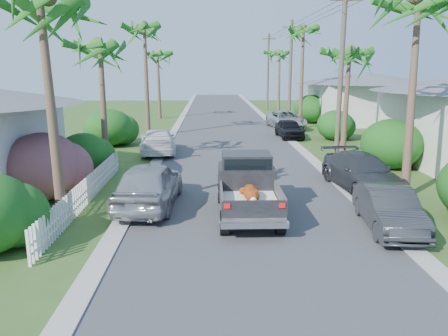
{
  "coord_description": "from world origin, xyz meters",
  "views": [
    {
      "loc": [
        -1.35,
        -10.5,
        4.96
      ],
      "look_at": [
        -0.87,
        5.1,
        1.4
      ],
      "focal_mm": 35.0,
      "sensor_mm": 36.0,
      "label": 1
    }
  ],
  "objects_px": {
    "parked_car_lf": "(158,141)",
    "palm_l_c": "(144,26)",
    "palm_l_d": "(158,53)",
    "utility_pole_c": "(290,73)",
    "parked_car_rf": "(289,129)",
    "parked_car_rd": "(286,120)",
    "parked_car_ln": "(149,185)",
    "palm_r_b": "(349,51)",
    "pickup_truck": "(247,184)",
    "house_right_far": "(365,100)",
    "parked_car_rm": "(362,173)",
    "palm_l_b": "(99,44)",
    "palm_r_d": "(280,52)",
    "parked_car_rn": "(389,209)",
    "utility_pole_d": "(268,72)",
    "palm_r_c": "(304,28)",
    "utility_pole_b": "(341,76)"
  },
  "relations": [
    {
      "from": "parked_car_rm",
      "to": "palm_r_d",
      "type": "bearing_deg",
      "value": 80.27
    },
    {
      "from": "parked_car_rm",
      "to": "palm_r_b",
      "type": "bearing_deg",
      "value": 71.27
    },
    {
      "from": "parked_car_rm",
      "to": "palm_r_c",
      "type": "xyz_separation_m",
      "value": [
        1.26,
        19.0,
        7.38
      ]
    },
    {
      "from": "parked_car_rm",
      "to": "parked_car_rd",
      "type": "relative_size",
      "value": 0.93
    },
    {
      "from": "parked_car_rm",
      "to": "palm_l_b",
      "type": "bearing_deg",
      "value": 149.91
    },
    {
      "from": "pickup_truck",
      "to": "utility_pole_c",
      "type": "relative_size",
      "value": 0.57
    },
    {
      "from": "pickup_truck",
      "to": "palm_r_d",
      "type": "relative_size",
      "value": 0.64
    },
    {
      "from": "parked_car_lf",
      "to": "palm_r_b",
      "type": "bearing_deg",
      "value": 172.57
    },
    {
      "from": "parked_car_lf",
      "to": "palm_l_d",
      "type": "distance_m",
      "value": 19.69
    },
    {
      "from": "palm_r_c",
      "to": "parked_car_lf",
      "type": "bearing_deg",
      "value": -134.89
    },
    {
      "from": "parked_car_rf",
      "to": "palm_r_c",
      "type": "height_order",
      "value": "palm_r_c"
    },
    {
      "from": "utility_pole_b",
      "to": "parked_car_lf",
      "type": "bearing_deg",
      "value": 167.35
    },
    {
      "from": "parked_car_rn",
      "to": "palm_l_d",
      "type": "xyz_separation_m",
      "value": [
        -10.73,
        31.62,
        5.78
      ]
    },
    {
      "from": "palm_l_c",
      "to": "palm_r_c",
      "type": "bearing_deg",
      "value": 18.15
    },
    {
      "from": "parked_car_lf",
      "to": "palm_l_c",
      "type": "relative_size",
      "value": 0.54
    },
    {
      "from": "parked_car_rd",
      "to": "parked_car_rf",
      "type": "bearing_deg",
      "value": -101.78
    },
    {
      "from": "house_right_far",
      "to": "palm_r_d",
      "type": "bearing_deg",
      "value": 123.02
    },
    {
      "from": "pickup_truck",
      "to": "palm_l_d",
      "type": "relative_size",
      "value": 0.66
    },
    {
      "from": "pickup_truck",
      "to": "house_right_far",
      "type": "xyz_separation_m",
      "value": [
        13.09,
        25.72,
        1.11
      ]
    },
    {
      "from": "parked_car_ln",
      "to": "palm_l_d",
      "type": "distance_m",
      "value": 29.75
    },
    {
      "from": "palm_l_c",
      "to": "palm_r_d",
      "type": "distance_m",
      "value": 21.95
    },
    {
      "from": "parked_car_rd",
      "to": "utility_pole_d",
      "type": "xyz_separation_m",
      "value": [
        0.6,
        16.97,
        3.85
      ]
    },
    {
      "from": "pickup_truck",
      "to": "palm_l_d",
      "type": "bearing_deg",
      "value": 102.17
    },
    {
      "from": "parked_car_rn",
      "to": "parked_car_rf",
      "type": "bearing_deg",
      "value": 95.2
    },
    {
      "from": "palm_l_c",
      "to": "palm_l_d",
      "type": "xyz_separation_m",
      "value": [
        -0.5,
        12.0,
        -1.47
      ]
    },
    {
      "from": "parked_car_rf",
      "to": "parked_car_lf",
      "type": "bearing_deg",
      "value": -150.64
    },
    {
      "from": "pickup_truck",
      "to": "utility_pole_d",
      "type": "height_order",
      "value": "utility_pole_d"
    },
    {
      "from": "parked_car_ln",
      "to": "house_right_far",
      "type": "xyz_separation_m",
      "value": [
        16.6,
        25.07,
        1.28
      ]
    },
    {
      "from": "pickup_truck",
      "to": "house_right_far",
      "type": "bearing_deg",
      "value": 63.03
    },
    {
      "from": "parked_car_rn",
      "to": "utility_pole_c",
      "type": "height_order",
      "value": "utility_pole_c"
    },
    {
      "from": "utility_pole_c",
      "to": "utility_pole_d",
      "type": "height_order",
      "value": "same"
    },
    {
      "from": "parked_car_rd",
      "to": "parked_car_ln",
      "type": "height_order",
      "value": "parked_car_ln"
    },
    {
      "from": "palm_l_c",
      "to": "utility_pole_c",
      "type": "xyz_separation_m",
      "value": [
        11.6,
        6.0,
        -3.31
      ]
    },
    {
      "from": "parked_car_ln",
      "to": "utility_pole_b",
      "type": "bearing_deg",
      "value": -134.97
    },
    {
      "from": "parked_car_rm",
      "to": "parked_car_lf",
      "type": "height_order",
      "value": "parked_car_rm"
    },
    {
      "from": "palm_r_c",
      "to": "utility_pole_d",
      "type": "height_order",
      "value": "palm_r_c"
    },
    {
      "from": "palm_l_d",
      "to": "utility_pole_c",
      "type": "xyz_separation_m",
      "value": [
        12.1,
        -6.0,
        -1.84
      ]
    },
    {
      "from": "parked_car_ln",
      "to": "palm_l_d",
      "type": "bearing_deg",
      "value": -80.53
    },
    {
      "from": "parked_car_rf",
      "to": "parked_car_rd",
      "type": "bearing_deg",
      "value": 79.68
    },
    {
      "from": "utility_pole_b",
      "to": "utility_pole_c",
      "type": "xyz_separation_m",
      "value": [
        0.0,
        15.0,
        0.0
      ]
    },
    {
      "from": "palm_r_b",
      "to": "parked_car_rm",
      "type": "bearing_deg",
      "value": -101.71
    },
    {
      "from": "house_right_far",
      "to": "utility_pole_d",
      "type": "xyz_separation_m",
      "value": [
        -7.4,
        13.0,
        2.48
      ]
    },
    {
      "from": "parked_car_lf",
      "to": "parked_car_ln",
      "type": "bearing_deg",
      "value": 88.87
    },
    {
      "from": "utility_pole_b",
      "to": "palm_r_d",
      "type": "bearing_deg",
      "value": 88.09
    },
    {
      "from": "parked_car_lf",
      "to": "utility_pole_d",
      "type": "bearing_deg",
      "value": -116.06
    },
    {
      "from": "parked_car_rf",
      "to": "palm_r_d",
      "type": "relative_size",
      "value": 0.49
    },
    {
      "from": "house_right_far",
      "to": "utility_pole_c",
      "type": "relative_size",
      "value": 1.0
    },
    {
      "from": "parked_car_rf",
      "to": "utility_pole_c",
      "type": "relative_size",
      "value": 0.44
    },
    {
      "from": "palm_l_c",
      "to": "palm_r_d",
      "type": "relative_size",
      "value": 1.15
    },
    {
      "from": "palm_r_d",
      "to": "utility_pole_c",
      "type": "distance_m",
      "value": 12.22
    }
  ]
}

